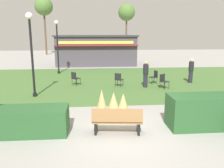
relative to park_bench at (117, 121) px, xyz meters
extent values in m
plane|color=#999691|center=(0.24, 0.02, -0.48)|extent=(80.00, 80.00, 0.00)
cube|color=#446B33|center=(0.24, 9.09, -0.48)|extent=(36.00, 12.00, 0.01)
cube|color=olive|center=(0.01, 0.07, -0.03)|extent=(1.74, 0.66, 0.06)
cube|color=olive|center=(-0.02, -0.15, 0.25)|extent=(1.70, 0.31, 0.44)
cube|color=black|center=(-0.72, 0.15, -0.26)|extent=(0.13, 0.45, 0.45)
cube|color=black|center=(0.73, -0.01, -0.26)|extent=(0.13, 0.45, 0.45)
cube|color=olive|center=(-0.80, 0.16, 0.09)|extent=(0.11, 0.44, 0.06)
cube|color=olive|center=(0.81, -0.02, 0.09)|extent=(0.11, 0.44, 0.06)
cube|color=#28562B|center=(-3.04, 0.30, -0.02)|extent=(2.71, 1.10, 0.91)
cube|color=#28562B|center=(3.07, 0.34, 0.12)|extent=(2.28, 1.10, 1.21)
cone|color=tan|center=(0.00, 1.34, 0.09)|extent=(0.76, 0.76, 1.14)
cone|color=tan|center=(-0.47, 1.25, 0.16)|extent=(0.66, 0.66, 1.27)
cone|color=tan|center=(0.36, 1.19, 0.08)|extent=(0.76, 0.76, 1.12)
cylinder|color=black|center=(-3.97, 5.16, -0.38)|extent=(0.22, 0.22, 0.20)
cylinder|color=black|center=(-3.97, 5.16, 1.57)|extent=(0.12, 0.12, 4.09)
sphere|color=white|center=(-3.97, 5.16, 3.77)|extent=(0.36, 0.36, 0.36)
cylinder|color=black|center=(-3.70, 12.51, -0.38)|extent=(0.22, 0.22, 0.20)
cylinder|color=black|center=(-3.70, 12.51, 1.57)|extent=(0.12, 0.12, 4.09)
sphere|color=white|center=(-3.70, 12.51, 3.77)|extent=(0.36, 0.36, 0.36)
cube|color=#47424C|center=(-0.37, 18.18, 1.03)|extent=(8.29, 4.42, 3.02)
cube|color=#333338|center=(-0.37, 18.18, 2.62)|extent=(8.59, 4.72, 0.16)
cube|color=maroon|center=(-0.37, 15.79, 1.70)|extent=(8.39, 0.36, 0.08)
cube|color=#D8CC4C|center=(-0.37, 15.95, 2.00)|extent=(7.46, 0.04, 0.28)
cube|color=black|center=(0.90, 7.20, -0.03)|extent=(0.60, 0.60, 0.04)
cube|color=black|center=(0.80, 7.02, 0.19)|extent=(0.40, 0.26, 0.44)
cylinder|color=black|center=(1.16, 7.26, -0.26)|extent=(0.03, 0.03, 0.45)
cylinder|color=black|center=(0.84, 7.46, -0.26)|extent=(0.03, 0.03, 0.45)
cylinder|color=black|center=(0.97, 6.94, -0.26)|extent=(0.03, 0.03, 0.45)
cylinder|color=black|center=(0.64, 7.13, -0.26)|extent=(0.03, 0.03, 0.45)
cube|color=black|center=(3.65, 6.34, -0.03)|extent=(0.60, 0.60, 0.04)
cube|color=black|center=(3.54, 6.51, 0.19)|extent=(0.40, 0.26, 0.44)
cylinder|color=black|center=(3.58, 6.08, -0.26)|extent=(0.03, 0.03, 0.45)
cylinder|color=black|center=(3.91, 6.28, -0.26)|extent=(0.03, 0.03, 0.45)
cylinder|color=black|center=(3.39, 6.41, -0.26)|extent=(0.03, 0.03, 0.45)
cylinder|color=black|center=(3.71, 6.60, -0.26)|extent=(0.03, 0.03, 0.45)
cube|color=black|center=(-1.90, 7.82, -0.03)|extent=(0.62, 0.62, 0.04)
cube|color=black|center=(-2.04, 7.68, 0.19)|extent=(0.34, 0.34, 0.44)
cylinder|color=black|center=(-1.64, 7.83, -0.26)|extent=(0.03, 0.03, 0.45)
cylinder|color=black|center=(-1.91, 8.09, -0.26)|extent=(0.03, 0.03, 0.45)
cylinder|color=black|center=(-1.90, 7.56, -0.26)|extent=(0.03, 0.03, 0.45)
cylinder|color=black|center=(-2.17, 7.82, -0.26)|extent=(0.03, 0.03, 0.45)
cube|color=black|center=(3.31, 7.82, -0.03)|extent=(0.54, 0.54, 0.04)
cube|color=black|center=(3.50, 7.87, 0.19)|extent=(0.15, 0.43, 0.44)
cylinder|color=black|center=(3.08, 7.95, -0.26)|extent=(0.03, 0.03, 0.45)
cylinder|color=black|center=(3.18, 7.58, -0.26)|extent=(0.03, 0.03, 0.45)
cylinder|color=black|center=(3.44, 8.05, -0.26)|extent=(0.03, 0.03, 0.45)
cylinder|color=black|center=(3.54, 7.68, -0.26)|extent=(0.03, 0.03, 0.45)
cylinder|color=#23232D|center=(2.54, 6.80, -0.06)|extent=(0.28, 0.28, 0.85)
cylinder|color=black|center=(2.54, 6.80, 0.68)|extent=(0.34, 0.34, 0.62)
sphere|color=tan|center=(2.54, 6.80, 1.10)|extent=(0.22, 0.22, 0.22)
cylinder|color=#23232D|center=(5.98, 7.89, -0.06)|extent=(0.28, 0.28, 0.85)
cylinder|color=black|center=(5.98, 7.89, 0.68)|extent=(0.34, 0.34, 0.62)
sphere|color=beige|center=(5.98, 7.89, 1.10)|extent=(0.22, 0.22, 0.22)
cube|color=#2D6638|center=(-2.45, 26.58, 0.07)|extent=(4.20, 1.81, 0.60)
cube|color=black|center=(-2.60, 26.58, 0.50)|extent=(2.31, 1.59, 0.44)
cylinder|color=black|center=(-1.14, 27.49, -0.16)|extent=(0.64, 0.22, 0.64)
cylinder|color=black|center=(-1.15, 25.65, -0.16)|extent=(0.64, 0.22, 0.64)
cylinder|color=black|center=(-3.75, 27.50, -0.16)|extent=(0.64, 0.22, 0.64)
cylinder|color=black|center=(-3.75, 25.66, -0.16)|extent=(0.64, 0.22, 0.64)
cube|color=navy|center=(3.01, 26.58, 0.07)|extent=(4.36, 2.21, 0.60)
cube|color=black|center=(2.86, 26.59, 0.50)|extent=(2.46, 1.81, 0.44)
cylinder|color=black|center=(4.40, 27.36, -0.16)|extent=(0.66, 0.28, 0.64)
cylinder|color=black|center=(4.21, 25.53, -0.16)|extent=(0.66, 0.28, 0.64)
cylinder|color=black|center=(1.81, 27.62, -0.16)|extent=(0.66, 0.28, 0.64)
cylinder|color=black|center=(1.62, 25.79, -0.16)|extent=(0.66, 0.28, 0.64)
cylinder|color=brown|center=(-8.17, 30.81, 2.70)|extent=(0.28, 0.28, 6.35)
sphere|color=#4C7233|center=(-8.17, 30.81, 6.97)|extent=(2.80, 2.80, 2.80)
cylinder|color=brown|center=(4.98, 32.10, 2.35)|extent=(0.28, 0.28, 5.66)
sphere|color=#4C7233|center=(4.98, 32.10, 6.28)|extent=(2.80, 2.80, 2.80)
camera|label=1|loc=(-0.80, -7.31, 2.91)|focal=36.91mm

